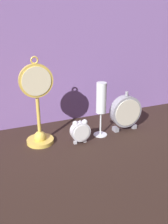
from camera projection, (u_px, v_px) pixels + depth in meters
name	position (u px, v px, depth m)	size (l,w,h in m)	color
ground_plane	(92.00, 150.00, 0.98)	(4.00, 4.00, 0.00)	black
fabric_backdrop_drape	(64.00, 64.00, 1.15)	(1.63, 0.01, 0.56)	#8460A8
pocket_watch_on_stand	(38.00, 110.00, 0.98)	(0.13, 0.11, 0.36)	gold
alarm_clock_twin_bell	(80.00, 131.00, 1.01)	(0.08, 0.03, 0.10)	silver
mantel_clock_silver	(126.00, 112.00, 1.12)	(0.14, 0.04, 0.18)	gray
champagne_flute	(101.00, 102.00, 1.04)	(0.06, 0.06, 0.24)	silver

